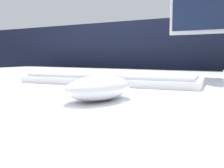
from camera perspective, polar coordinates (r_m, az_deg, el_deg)
partition_panel at (r=1.38m, az=18.08°, el=-7.43°), size 5.00×0.03×1.01m
computer_mouse_near at (r=0.39m, az=-2.74°, el=-0.78°), size 0.09×0.13×0.04m
keyboard at (r=0.63m, az=-0.17°, el=1.21°), size 0.43×0.20×0.02m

